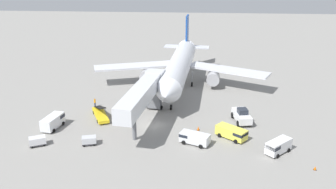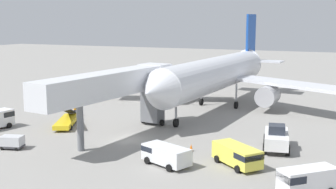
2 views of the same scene
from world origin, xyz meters
name	(u,v)px [view 2 (image 2 of 2)]	position (x,y,z in m)	size (l,w,h in m)	color
ground_plane	(129,139)	(0.00, 0.00, 0.00)	(300.00, 300.00, 0.00)	gray
airplane_at_gate	(217,74)	(3.64, 21.54, 5.18)	(41.27, 42.62, 14.29)	silver
jet_bridge	(117,86)	(-1.63, 0.39, 5.93)	(6.07, 21.48, 7.78)	silver
pushback_tug	(276,138)	(15.94, 2.68, 1.25)	(3.45, 6.06, 2.70)	white
belt_loader_truck	(67,120)	(-10.34, 2.53, 0.78)	(4.83, 7.41, 3.38)	yellow
service_van_near_center	(165,154)	(7.34, -6.38, 1.05)	(5.20, 3.73, 1.80)	silver
service_van_rear_right	(238,155)	(13.63, -4.09, 1.10)	(5.39, 4.92, 1.90)	#E5DB4C
service_van_outer_left	(306,180)	(20.19, -8.51, 1.20)	(4.58, 4.50, 2.11)	white
baggage_cart_mid_right	(12,142)	(-9.45, -8.07, 0.77)	(2.55, 1.96, 1.37)	#38383D
ground_crew_worker_foreground	(75,109)	(-12.82, 7.82, 0.98)	(0.49, 0.49, 1.84)	#1E2333
safety_cone_bravo	(191,148)	(8.05, -1.42, 0.37)	(0.49, 0.49, 0.75)	black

